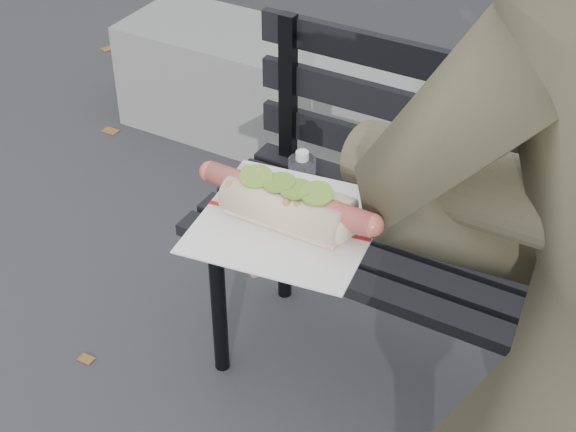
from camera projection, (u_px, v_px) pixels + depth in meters
name	position (u px, v px, depth m)	size (l,w,h in m)	color
park_bench	(515.00, 241.00, 1.98)	(1.50, 0.44, 0.88)	black
concrete_block	(279.00, 93.00, 3.21)	(1.20, 0.40, 0.40)	slate
held_hotdog	(479.00, 210.00, 0.91)	(0.62, 0.31, 0.20)	#484630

